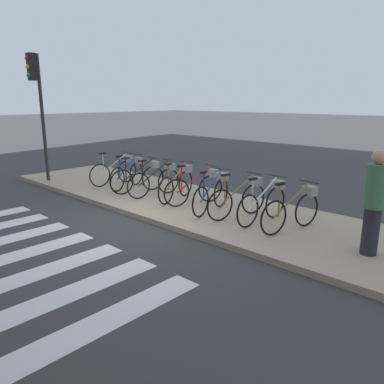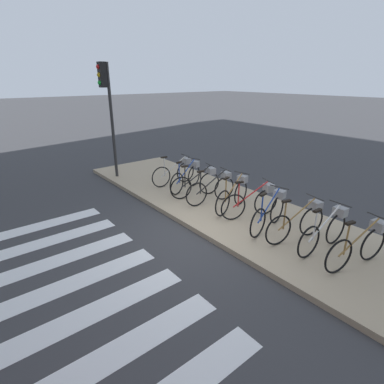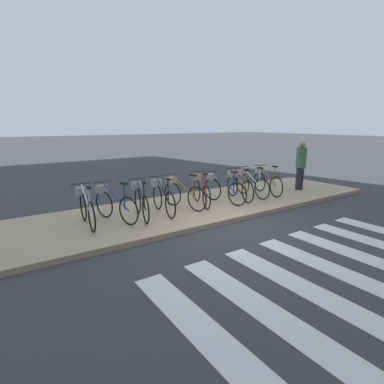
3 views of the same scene
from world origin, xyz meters
TOP-DOWN VIEW (x-y plane):
  - ground_plane at (0.00, 0.00)m, footprint 120.00×120.00m
  - sidewalk at (0.00, 1.49)m, footprint 12.40×2.99m
  - parked_bicycle_0 at (-2.88, 1.50)m, footprint 0.46×1.58m
  - parked_bicycle_1 at (-2.25, 1.48)m, footprint 0.62×1.52m
  - parked_bicycle_2 at (-1.60, 1.37)m, footprint 0.52×1.55m
  - parked_bicycle_3 at (-0.98, 1.40)m, footprint 0.46×1.57m
  - parked_bicycle_4 at (-0.32, 1.51)m, footprint 0.54×1.55m
  - parked_bicycle_5 at (0.32, 1.53)m, footprint 0.62×1.52m
  - parked_bicycle_6 at (0.96, 1.35)m, footprint 0.48×1.56m
  - parked_bicycle_7 at (1.66, 1.41)m, footprint 0.52×1.55m
  - parked_bicycle_8 at (2.22, 1.48)m, footprint 0.46×1.58m
  - parked_bicycle_9 at (2.90, 1.43)m, footprint 0.52×1.55m
  - pedestrian at (4.36, 1.21)m, footprint 0.34×0.34m
  - traffic_light at (-4.86, 0.24)m, footprint 0.24×0.40m

SIDE VIEW (x-z plane):
  - ground_plane at x=0.00m, z-range 0.00..0.00m
  - sidewalk at x=0.00m, z-range 0.00..0.12m
  - parked_bicycle_0 at x=-2.88m, z-range 0.07..1.04m
  - parked_bicycle_1 at x=-2.25m, z-range 0.07..1.04m
  - parked_bicycle_2 at x=-1.60m, z-range 0.07..1.04m
  - parked_bicycle_3 at x=-0.98m, z-range 0.07..1.04m
  - parked_bicycle_4 at x=-0.32m, z-range 0.07..1.04m
  - parked_bicycle_5 at x=0.32m, z-range 0.07..1.04m
  - parked_bicycle_6 at x=0.96m, z-range 0.07..1.04m
  - parked_bicycle_7 at x=1.66m, z-range 0.07..1.04m
  - parked_bicycle_8 at x=2.22m, z-range 0.07..1.04m
  - parked_bicycle_9 at x=2.90m, z-range 0.07..1.04m
  - pedestrian at x=4.36m, z-range 0.16..1.86m
  - traffic_light at x=-4.86m, z-range 0.92..4.64m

